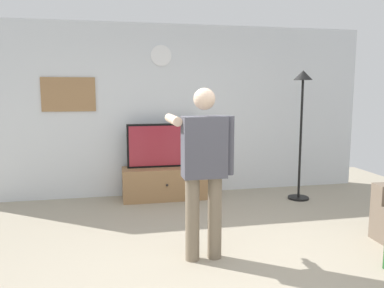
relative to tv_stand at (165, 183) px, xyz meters
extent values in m
plane|color=#9E937F|center=(0.20, -2.60, -0.25)|extent=(8.40, 8.40, 0.00)
cube|color=silver|center=(0.20, 0.35, 1.10)|extent=(6.40, 0.10, 2.70)
cube|color=#997047|center=(0.00, 0.00, 0.00)|extent=(1.30, 0.45, 0.49)
sphere|color=black|center=(0.00, -0.24, 0.02)|extent=(0.04, 0.04, 0.04)
cube|color=black|center=(0.00, 0.05, 0.58)|extent=(1.14, 0.06, 0.67)
cube|color=maroon|center=(0.00, 0.02, 0.58)|extent=(1.08, 0.01, 0.61)
cylinder|color=white|center=(0.00, 0.29, 1.96)|extent=(0.32, 0.03, 0.32)
cube|color=#997047|center=(-1.41, 0.30, 1.37)|extent=(0.79, 0.04, 0.51)
cylinder|color=black|center=(2.03, -0.44, -0.23)|extent=(0.32, 0.32, 0.03)
cylinder|color=black|center=(2.03, -0.44, 0.68)|extent=(0.04, 0.04, 1.80)
cone|color=black|center=(2.03, -0.44, 1.65)|extent=(0.28, 0.28, 0.14)
cylinder|color=#7A6B56|center=(-0.03, -2.23, 0.17)|extent=(0.14, 0.14, 0.84)
cylinder|color=#7A6B56|center=(0.20, -2.23, 0.17)|extent=(0.14, 0.14, 0.84)
cube|color=#4C4C56|center=(0.08, -2.23, 0.89)|extent=(0.42, 0.22, 0.59)
sphere|color=beige|center=(0.08, -2.23, 1.35)|extent=(0.21, 0.21, 0.21)
cylinder|color=beige|center=(-0.17, -1.94, 1.14)|extent=(0.09, 0.58, 0.09)
cube|color=white|center=(-0.17, -1.62, 1.14)|extent=(0.04, 0.12, 0.04)
cylinder|color=#4C4C56|center=(0.34, -2.23, 0.90)|extent=(0.09, 0.09, 0.58)
camera|label=1|loc=(-0.79, -5.82, 1.44)|focal=36.23mm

